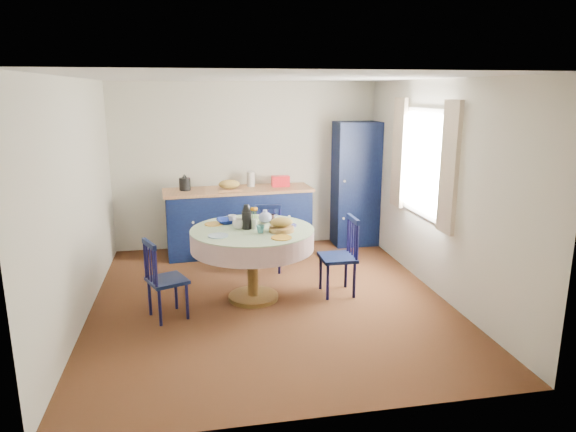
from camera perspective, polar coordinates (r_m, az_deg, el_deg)
name	(u,v)px	position (r m, az deg, el deg)	size (l,w,h in m)	color
floor	(270,300)	(6.05, -2.04, -9.28)	(4.50, 4.50, 0.00)	black
ceiling	(268,77)	(5.56, -2.27, 15.14)	(4.50, 4.50, 0.00)	white
wall_back	(247,166)	(7.87, -4.61, 5.59)	(4.00, 0.02, 2.50)	beige
wall_left	(78,202)	(5.74, -22.33, 1.50)	(0.02, 4.50, 2.50)	beige
wall_right	(437,188)	(6.28, 16.23, 2.99)	(0.02, 4.50, 2.50)	beige
window	(424,162)	(6.48, 14.84, 5.86)	(0.10, 1.74, 1.45)	white
kitchen_counter	(239,220)	(7.66, -5.49, -0.42)	(2.20, 0.82, 1.20)	black
pantry_cabinet	(356,184)	(8.02, 7.52, 3.54)	(0.67, 0.49, 1.91)	black
dining_table	(253,240)	(5.84, -3.92, -2.63)	(1.40, 1.40, 1.13)	brown
chair_left	(164,279)	(5.59, -13.66, -6.80)	(0.49, 0.50, 0.87)	black
chair_far	(268,238)	(6.90, -2.24, -2.44)	(0.45, 0.44, 0.87)	black
chair_right	(341,255)	(6.10, 5.89, -4.37)	(0.40, 0.42, 0.94)	black
mug_a	(239,224)	(5.81, -5.51, -0.88)	(0.14, 0.14, 0.11)	silver
mug_b	(260,229)	(5.62, -3.08, -1.46)	(0.09, 0.09, 0.09)	#357879
mug_c	(270,218)	(6.08, -1.97, -0.25)	(0.11, 0.11, 0.09)	black
mug_d	(232,219)	(6.08, -6.22, -0.33)	(0.10, 0.10, 0.09)	silver
cobalt_bowl	(226,221)	(6.06, -6.87, -0.57)	(0.23, 0.23, 0.06)	navy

